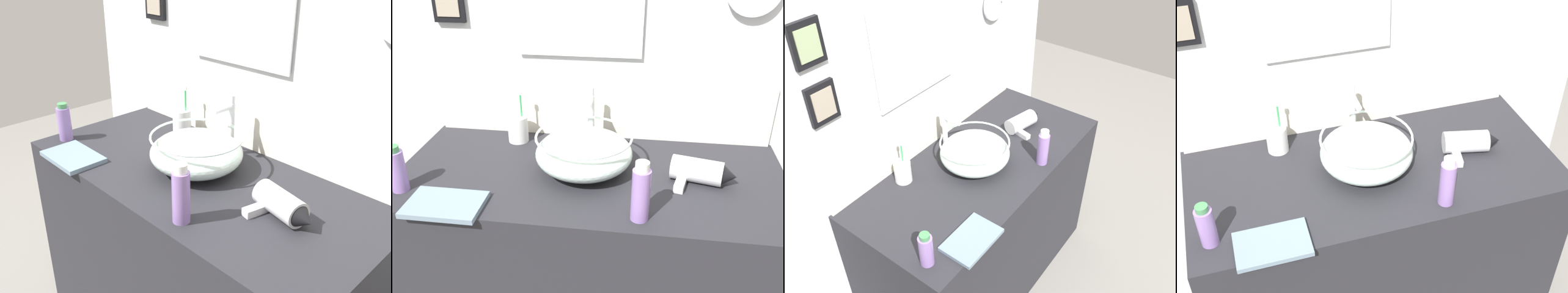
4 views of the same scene
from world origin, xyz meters
The scene contains 9 objects.
vanity_counter centered at (0.00, 0.00, 0.42)m, with size 1.28×0.59×0.84m, color #232328.
back_panel centered at (0.00, 0.32, 1.18)m, with size 1.92×0.09×2.37m.
glass_bowl_sink centered at (-0.02, 0.02, 0.91)m, with size 0.32×0.32×0.13m.
faucet centered at (-0.02, 0.18, 0.97)m, with size 0.02×0.10×0.23m.
hair_drier centered at (0.36, -0.01, 0.88)m, with size 0.21×0.14×0.08m.
toothbrush_cup centered at (-0.30, 0.20, 0.89)m, with size 0.08×0.08×0.20m.
shampoo_bottle centered at (0.17, -0.23, 0.93)m, with size 0.05×0.05×0.18m.
lotion_bottle centered at (-0.57, -0.18, 0.91)m, with size 0.05×0.05×0.15m.
hand_towel centered at (-0.39, -0.25, 0.85)m, with size 0.22×0.15×0.02m, color slate.
Camera 2 is at (0.16, -1.23, 1.59)m, focal length 40.00 mm.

